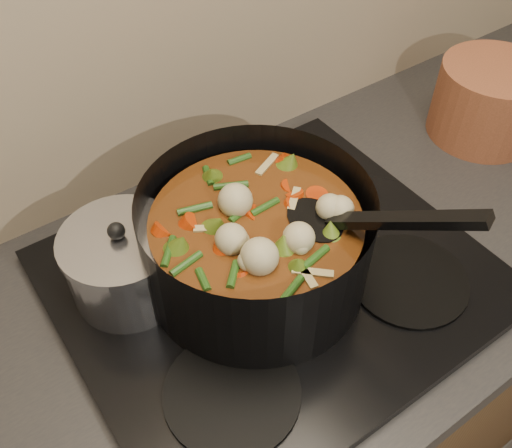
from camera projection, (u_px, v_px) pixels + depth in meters
counter at (268, 411)px, 1.22m from camera, size 2.64×0.64×0.91m
stovetop at (273, 277)px, 0.88m from camera, size 0.62×0.54×0.03m
stockpot at (256, 243)px, 0.82m from camera, size 0.38×0.43×0.24m
saucepan at (125, 264)px, 0.81m from camera, size 0.17×0.17×0.14m
terracotta_crock at (488, 101)px, 1.10m from camera, size 0.27×0.27×0.15m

